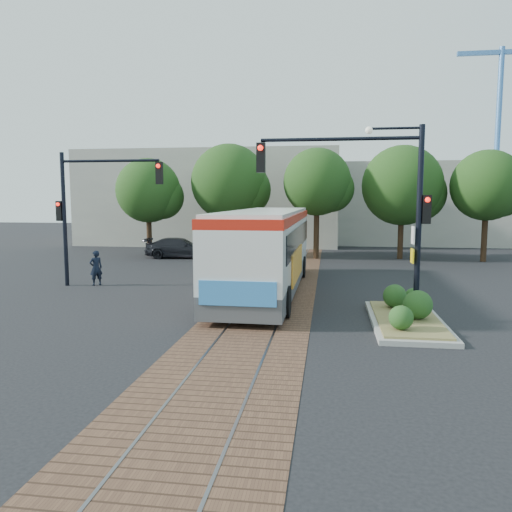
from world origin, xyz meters
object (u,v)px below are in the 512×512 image
(signal_pole_main, at_px, (379,192))
(officer, at_px, (96,268))
(traffic_island, at_px, (407,313))
(signal_pole_left, at_px, (87,201))
(city_bus, at_px, (267,246))
(parked_car, at_px, (180,248))

(signal_pole_main, distance_m, officer, 13.50)
(traffic_island, bearing_deg, signal_pole_left, 159.64)
(traffic_island, xyz_separation_m, signal_pole_main, (-0.96, 0.09, 3.83))
(signal_pole_left, bearing_deg, officer, 56.37)
(signal_pole_left, relative_size, officer, 3.74)
(traffic_island, bearing_deg, city_bus, 136.67)
(parked_car, bearing_deg, signal_pole_main, -150.47)
(city_bus, height_order, parked_car, city_bus)
(city_bus, height_order, officer, city_bus)
(traffic_island, height_order, signal_pole_main, signal_pole_main)
(traffic_island, relative_size, signal_pole_left, 0.87)
(city_bus, relative_size, signal_pole_left, 2.17)
(traffic_island, height_order, signal_pole_left, signal_pole_left)
(city_bus, xyz_separation_m, officer, (-7.90, 0.32, -1.13))
(traffic_island, xyz_separation_m, officer, (-13.02, 5.15, 0.47))
(city_bus, bearing_deg, officer, 178.23)
(parked_car, bearing_deg, signal_pole_left, 169.67)
(officer, distance_m, parked_car, 10.89)
(signal_pole_left, distance_m, officer, 3.08)
(traffic_island, relative_size, officer, 3.24)
(signal_pole_left, distance_m, parked_car, 11.60)
(signal_pole_left, bearing_deg, signal_pole_main, -21.45)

